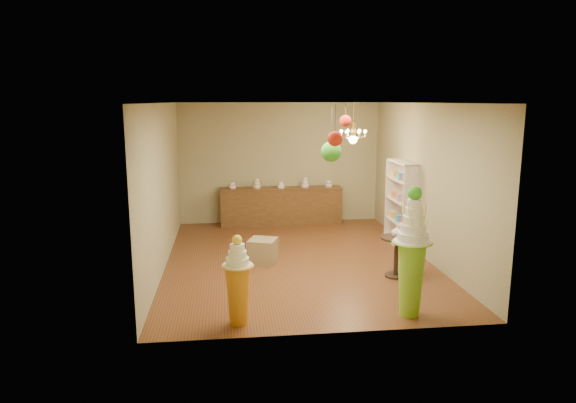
{
  "coord_description": "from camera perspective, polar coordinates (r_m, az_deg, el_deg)",
  "views": [
    {
      "loc": [
        -1.31,
        -9.5,
        3.04
      ],
      "look_at": [
        -0.18,
        0.0,
        1.16
      ],
      "focal_mm": 32.0,
      "sensor_mm": 36.0,
      "label": 1
    }
  ],
  "objects": [
    {
      "name": "pom_green_mid",
      "position": [
        7.59,
        4.82,
        5.55
      ],
      "size": [
        0.3,
        0.3,
        0.85
      ],
      "color": "#3C352B",
      "rests_on": "ceiling"
    },
    {
      "name": "wall_right",
      "position": [
        10.35,
        14.9,
        2.2
      ],
      "size": [
        0.04,
        6.5,
        3.0
      ],
      "primitive_type": "cube",
      "color": "#999169",
      "rests_on": "ground"
    },
    {
      "name": "wall_back",
      "position": [
        12.91,
        -0.92,
        4.28
      ],
      "size": [
        5.0,
        0.04,
        3.0
      ],
      "primitive_type": "cube",
      "color": "#999169",
      "rests_on": "ground"
    },
    {
      "name": "pom_red_right",
      "position": [
        7.59,
        6.4,
        8.89
      ],
      "size": [
        0.17,
        0.17,
        0.34
      ],
      "color": "#3C352B",
      "rests_on": "ceiling"
    },
    {
      "name": "round_table",
      "position": [
        9.17,
        11.95,
        -5.42
      ],
      "size": [
        0.7,
        0.7,
        0.72
      ],
      "rotation": [
        0.0,
        0.0,
        -0.29
      ],
      "color": "black",
      "rests_on": "floor"
    },
    {
      "name": "pom_red_left",
      "position": [
        7.13,
        5.24,
        6.95
      ],
      "size": [
        0.21,
        0.21,
        0.58
      ],
      "color": "#3C352B",
      "rests_on": "ceiling"
    },
    {
      "name": "wall_left",
      "position": [
        9.7,
        -13.77,
        1.68
      ],
      "size": [
        0.04,
        6.5,
        3.0
      ],
      "primitive_type": "cube",
      "color": "#999169",
      "rests_on": "ground"
    },
    {
      "name": "vase",
      "position": [
        9.08,
        12.04,
        -3.25
      ],
      "size": [
        0.23,
        0.23,
        0.21
      ],
      "primitive_type": "imported",
      "rotation": [
        0.0,
        0.0,
        -0.17
      ],
      "color": "beige",
      "rests_on": "round_table"
    },
    {
      "name": "shelving_unit",
      "position": [
        11.13,
        12.47,
        -0.2
      ],
      "size": [
        0.33,
        1.2,
        1.8
      ],
      "color": "beige",
      "rests_on": "floor"
    },
    {
      "name": "pedestal_orange",
      "position": [
        7.14,
        -5.58,
        -9.46
      ],
      "size": [
        0.49,
        0.49,
        1.27
      ],
      "rotation": [
        0.0,
        0.0,
        0.2
      ],
      "color": "orange",
      "rests_on": "floor"
    },
    {
      "name": "chandelier",
      "position": [
        10.79,
        7.24,
        7.13
      ],
      "size": [
        0.7,
        0.7,
        0.85
      ],
      "rotation": [
        0.0,
        0.0,
        -0.28
      ],
      "color": "gold",
      "rests_on": "ceiling"
    },
    {
      "name": "floor",
      "position": [
        10.06,
        1.01,
        -6.46
      ],
      "size": [
        6.5,
        6.5,
        0.0
      ],
      "primitive_type": "plane",
      "color": "#5C3219",
      "rests_on": "ground"
    },
    {
      "name": "ceiling",
      "position": [
        9.59,
        1.07,
        10.9
      ],
      "size": [
        6.5,
        6.5,
        0.0
      ],
      "primitive_type": "plane",
      "rotation": [
        3.14,
        0.0,
        0.0
      ],
      "color": "silver",
      "rests_on": "ground"
    },
    {
      "name": "pedestal_green",
      "position": [
        7.52,
        13.55,
        -6.62
      ],
      "size": [
        0.68,
        0.68,
        1.89
      ],
      "rotation": [
        0.0,
        0.0,
        0.33
      ],
      "color": "#85C72C",
      "rests_on": "floor"
    },
    {
      "name": "burlap_riser",
      "position": [
        9.84,
        -2.82,
        -5.48
      ],
      "size": [
        0.64,
        0.64,
        0.45
      ],
      "primitive_type": "cube",
      "rotation": [
        0.0,
        0.0,
        -0.35
      ],
      "color": "olive",
      "rests_on": "floor"
    },
    {
      "name": "wall_front",
      "position": [
        6.57,
        4.9,
        -2.46
      ],
      "size": [
        5.0,
        0.04,
        3.0
      ],
      "primitive_type": "cube",
      "color": "#999169",
      "rests_on": "ground"
    },
    {
      "name": "sideboard",
      "position": [
        12.79,
        -0.78,
        -0.41
      ],
      "size": [
        3.04,
        0.54,
        1.16
      ],
      "color": "brown",
      "rests_on": "floor"
    }
  ]
}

